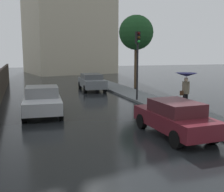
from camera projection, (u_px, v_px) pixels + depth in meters
car_grey_near_kerb at (92, 81)px, 23.17m from camera, size 2.04×4.54×1.40m
car_maroon_mid_road at (175, 117)px, 10.40m from camera, size 1.77×3.96×1.36m
car_silver_far_ahead at (42, 101)px, 13.95m from camera, size 2.13×3.95×1.44m
pedestrian_with_umbrella_far at (186, 81)px, 14.53m from camera, size 1.14×1.14×1.96m
traffic_light at (138, 53)px, 17.27m from camera, size 0.26×0.39×4.35m
street_tree_far at (136, 33)px, 24.25m from camera, size 3.08×3.08×6.50m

